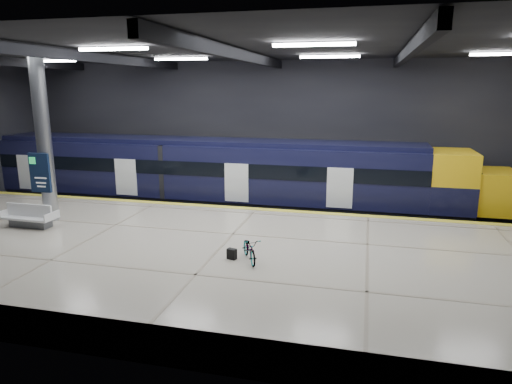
% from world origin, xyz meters
% --- Properties ---
extents(ground, '(30.00, 30.00, 0.00)m').
position_xyz_m(ground, '(0.00, 0.00, 0.00)').
color(ground, black).
rests_on(ground, ground).
extents(room_shell, '(30.10, 16.10, 8.05)m').
position_xyz_m(room_shell, '(-0.00, 0.00, 5.72)').
color(room_shell, black).
rests_on(room_shell, ground).
extents(platform, '(30.00, 11.00, 1.10)m').
position_xyz_m(platform, '(0.00, -2.50, 0.55)').
color(platform, '#B8B29B').
rests_on(platform, ground).
extents(safety_strip, '(30.00, 0.40, 0.01)m').
position_xyz_m(safety_strip, '(0.00, 2.75, 1.11)').
color(safety_strip, yellow).
rests_on(safety_strip, platform).
extents(rails, '(30.00, 1.52, 0.16)m').
position_xyz_m(rails, '(0.00, 5.50, 0.08)').
color(rails, gray).
rests_on(rails, ground).
extents(train, '(29.40, 2.84, 3.79)m').
position_xyz_m(train, '(-2.54, 5.50, 2.06)').
color(train, black).
rests_on(train, ground).
extents(bench, '(2.15, 0.93, 0.94)m').
position_xyz_m(bench, '(-8.16, -2.06, 1.43)').
color(bench, '#595B60').
rests_on(bench, platform).
extents(bicycle, '(1.18, 1.60, 0.80)m').
position_xyz_m(bicycle, '(1.30, -3.53, 1.50)').
color(bicycle, '#99999E').
rests_on(bicycle, platform).
extents(pannier_bag, '(0.34, 0.26, 0.35)m').
position_xyz_m(pannier_bag, '(0.70, -3.53, 1.28)').
color(pannier_bag, black).
rests_on(pannier_bag, platform).
extents(info_column, '(0.90, 0.78, 6.90)m').
position_xyz_m(info_column, '(-8.00, -1.03, 4.46)').
color(info_column, '#9EA0A5').
rests_on(info_column, platform).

